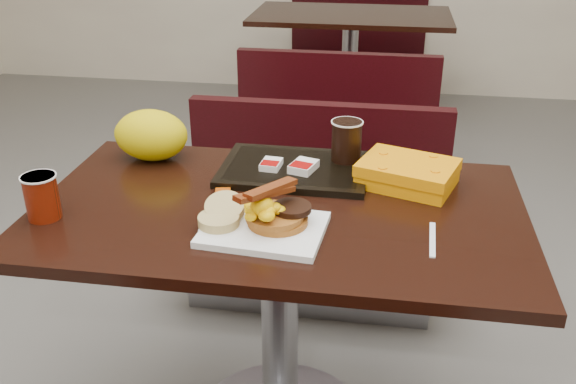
% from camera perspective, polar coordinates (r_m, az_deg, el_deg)
% --- Properties ---
extents(table_near, '(1.20, 0.70, 0.75)m').
position_cam_1_polar(table_near, '(1.77, -0.73, -12.13)').
color(table_near, black).
rests_on(table_near, floor).
extents(bench_near_n, '(1.00, 0.46, 0.72)m').
position_cam_1_polar(bench_near_n, '(2.36, 2.13, -2.02)').
color(bench_near_n, black).
rests_on(bench_near_n, floor).
extents(table_far, '(1.20, 0.70, 0.75)m').
position_cam_1_polar(table_far, '(4.13, 5.47, 10.49)').
color(table_far, black).
rests_on(table_far, floor).
extents(bench_far_s, '(1.00, 0.46, 0.72)m').
position_cam_1_polar(bench_far_s, '(3.47, 4.62, 7.22)').
color(bench_far_s, black).
rests_on(bench_far_s, floor).
extents(bench_far_n, '(1.00, 0.46, 0.72)m').
position_cam_1_polar(bench_far_n, '(4.81, 6.07, 12.50)').
color(bench_far_n, black).
rests_on(bench_far_n, floor).
extents(platter, '(0.29, 0.23, 0.02)m').
position_cam_1_polar(platter, '(1.45, -2.18, -3.37)').
color(platter, white).
rests_on(platter, table_near).
extents(pancake_stack, '(0.14, 0.14, 0.03)m').
position_cam_1_polar(pancake_stack, '(1.45, -0.93, -2.29)').
color(pancake_stack, '#965F19').
rests_on(pancake_stack, platter).
extents(sausage_patty, '(0.10, 0.10, 0.01)m').
position_cam_1_polar(sausage_patty, '(1.45, 0.38, -1.43)').
color(sausage_patty, black).
rests_on(sausage_patty, pancake_stack).
extents(scrambled_eggs, '(0.10, 0.09, 0.05)m').
position_cam_1_polar(scrambled_eggs, '(1.41, -2.32, -1.43)').
color(scrambled_eggs, '#FFC305').
rests_on(scrambled_eggs, pancake_stack).
extents(bacon_strips, '(0.16, 0.17, 0.01)m').
position_cam_1_polar(bacon_strips, '(1.41, -2.08, 0.00)').
color(bacon_strips, '#4C1305').
rests_on(bacon_strips, scrambled_eggs).
extents(muffin_bottom, '(0.11, 0.11, 0.02)m').
position_cam_1_polar(muffin_bottom, '(1.46, -6.22, -2.53)').
color(muffin_bottom, tan).
rests_on(muffin_bottom, platter).
extents(muffin_top, '(0.10, 0.10, 0.05)m').
position_cam_1_polar(muffin_top, '(1.49, -5.68, -1.42)').
color(muffin_top, tan).
rests_on(muffin_top, platter).
extents(coffee_cup_near, '(0.10, 0.10, 0.11)m').
position_cam_1_polar(coffee_cup_near, '(1.60, -21.15, -0.42)').
color(coffee_cup_near, '#8F1505').
rests_on(coffee_cup_near, table_near).
extents(fork, '(0.15, 0.03, 0.00)m').
position_cam_1_polar(fork, '(1.46, -5.97, -3.49)').
color(fork, white).
rests_on(fork, table_near).
extents(knife, '(0.02, 0.15, 0.00)m').
position_cam_1_polar(knife, '(1.46, 12.79, -4.16)').
color(knife, white).
rests_on(knife, table_near).
extents(condiment_syrup, '(0.04, 0.04, 0.01)m').
position_cam_1_polar(condiment_syrup, '(1.64, -5.83, 0.05)').
color(condiment_syrup, '#AD3E07').
rests_on(condiment_syrup, table_near).
extents(tray, '(0.40, 0.29, 0.02)m').
position_cam_1_polar(tray, '(1.75, 0.59, 2.06)').
color(tray, black).
rests_on(tray, table_near).
extents(hashbrown_sleeve_left, '(0.06, 0.07, 0.02)m').
position_cam_1_polar(hashbrown_sleeve_left, '(1.73, -1.51, 2.48)').
color(hashbrown_sleeve_left, silver).
rests_on(hashbrown_sleeve_left, tray).
extents(hashbrown_sleeve_right, '(0.08, 0.09, 0.02)m').
position_cam_1_polar(hashbrown_sleeve_right, '(1.72, 1.40, 2.29)').
color(hashbrown_sleeve_right, silver).
rests_on(hashbrown_sleeve_right, tray).
extents(coffee_cup_far, '(0.09, 0.09, 0.11)m').
position_cam_1_polar(coffee_cup_far, '(1.77, 5.25, 4.57)').
color(coffee_cup_far, black).
rests_on(coffee_cup_far, tray).
extents(clamshell, '(0.28, 0.25, 0.06)m').
position_cam_1_polar(clamshell, '(1.70, 10.63, 1.64)').
color(clamshell, orange).
rests_on(clamshell, table_near).
extents(paper_bag, '(0.25, 0.22, 0.15)m').
position_cam_1_polar(paper_bag, '(1.86, -12.14, 5.00)').
color(paper_bag, yellow).
rests_on(paper_bag, table_near).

